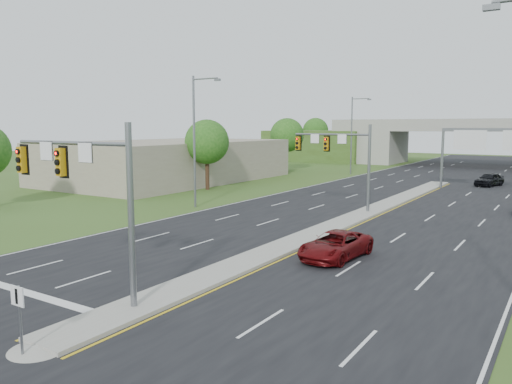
{
  "coord_description": "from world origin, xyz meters",
  "views": [
    {
      "loc": [
        13.51,
        -12.67,
        6.85
      ],
      "look_at": [
        -2.19,
        11.94,
        3.0
      ],
      "focal_mm": 35.0,
      "sensor_mm": 36.0,
      "label": 1
    }
  ],
  "objects": [
    {
      "name": "signal_mast_near",
      "position": [
        -2.26,
        -0.07,
        4.73
      ],
      "size": [
        6.62,
        0.6,
        7.0
      ],
      "color": "slate",
      "rests_on": "ground"
    },
    {
      "name": "lightpole_l_mid",
      "position": [
        -13.3,
        20.0,
        6.1
      ],
      "size": [
        2.85,
        0.25,
        11.0
      ],
      "color": "slate",
      "rests_on": "ground"
    },
    {
      "name": "median",
      "position": [
        0.0,
        23.0,
        0.1
      ],
      "size": [
        2.0,
        54.0,
        0.16
      ],
      "primitive_type": "cube",
      "color": "gray",
      "rests_on": "road"
    },
    {
      "name": "keep_right_sign",
      "position": [
        0.0,
        -4.53,
        1.52
      ],
      "size": [
        0.6,
        0.13,
        2.2
      ],
      "color": "slate",
      "rests_on": "ground"
    },
    {
      "name": "tree_back_b",
      "position": [
        -24.0,
        94.0,
        5.51
      ],
      "size": [
        5.6,
        5.6,
        8.32
      ],
      "color": "#382316",
      "rests_on": "ground"
    },
    {
      "name": "signal_mast_far",
      "position": [
        -2.26,
        24.93,
        4.73
      ],
      "size": [
        6.62,
        0.6,
        7.0
      ],
      "color": "slate",
      "rests_on": "ground"
    },
    {
      "name": "tree_l_near",
      "position": [
        -20.0,
        30.0,
        5.18
      ],
      "size": [
        4.8,
        4.8,
        7.6
      ],
      "color": "#382316",
      "rests_on": "ground"
    },
    {
      "name": "median_nose",
      "position": [
        0.0,
        -4.0,
        0.1
      ],
      "size": [
        2.0,
        2.0,
        0.16
      ],
      "primitive_type": "cone",
      "color": "gray",
      "rests_on": "road"
    },
    {
      "name": "lane_markings",
      "position": [
        -0.6,
        28.91,
        0.02
      ],
      "size": [
        23.72,
        160.0,
        0.01
      ],
      "color": "gold",
      "rests_on": "road"
    },
    {
      "name": "road",
      "position": [
        0.0,
        35.0,
        0.01
      ],
      "size": [
        24.0,
        160.0,
        0.02
      ],
      "primitive_type": "cube",
      "color": "black",
      "rests_on": "ground"
    },
    {
      "name": "car_far_c",
      "position": [
        5.47,
        49.93,
        0.79
      ],
      "size": [
        3.07,
        4.86,
        1.54
      ],
      "primitive_type": "imported",
      "rotation": [
        0.0,
        0.0,
        -0.3
      ],
      "color": "black",
      "rests_on": "road"
    },
    {
      "name": "overpass",
      "position": [
        0.0,
        80.0,
        3.55
      ],
      "size": [
        80.0,
        14.0,
        8.1
      ],
      "color": "gray",
      "rests_on": "ground"
    },
    {
      "name": "ground",
      "position": [
        0.0,
        0.0,
        0.0
      ],
      "size": [
        240.0,
        240.0,
        0.0
      ],
      "primitive_type": "plane",
      "color": "#394E1B",
      "rests_on": "ground"
    },
    {
      "name": "tree_l_mid",
      "position": [
        -24.0,
        55.0,
        5.51
      ],
      "size": [
        5.2,
        5.2,
        8.12
      ],
      "color": "#382316",
      "rests_on": "ground"
    },
    {
      "name": "car_far_a",
      "position": [
        3.37,
        10.93,
        0.71
      ],
      "size": [
        2.69,
        5.15,
        1.39
      ],
      "primitive_type": "imported",
      "rotation": [
        0.0,
        0.0,
        -0.08
      ],
      "color": "#57080A",
      "rests_on": "road"
    },
    {
      "name": "lightpole_l_far",
      "position": [
        -13.3,
        55.0,
        6.1
      ],
      "size": [
        2.85,
        0.25,
        11.0
      ],
      "color": "slate",
      "rests_on": "ground"
    },
    {
      "name": "sign_gantry",
      "position": [
        6.68,
        44.92,
        5.24
      ],
      "size": [
        11.58,
        0.44,
        6.67
      ],
      "color": "slate",
      "rests_on": "ground"
    },
    {
      "name": "commercial_building",
      "position": [
        -30.0,
        35.0,
        2.5
      ],
      "size": [
        18.0,
        30.0,
        5.0
      ],
      "primitive_type": "cube",
      "color": "gray",
      "rests_on": "ground"
    },
    {
      "name": "tree_back_a",
      "position": [
        -38.0,
        94.0,
        5.84
      ],
      "size": [
        6.0,
        6.0,
        8.85
      ],
      "color": "#382316",
      "rests_on": "ground"
    }
  ]
}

